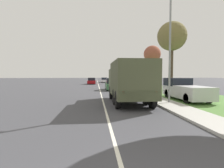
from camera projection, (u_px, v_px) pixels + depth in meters
The scene contains 12 objects.
ground_plane at pixel (98, 84), 41.20m from camera, with size 180.00×180.00×0.00m, color #424247.
lane_centre_stripe at pixel (98, 84), 41.20m from camera, with size 0.12×120.00×0.00m.
sidewalk_right at pixel (117, 84), 41.61m from camera, with size 1.80×120.00×0.12m.
grass_strip_right at pixel (135, 84), 42.02m from camera, with size 7.00×120.00×0.02m.
military_truck at pixel (129, 80), 12.94m from camera, with size 2.52×6.76×3.04m.
car_nearest_ahead at pixel (113, 85), 24.63m from camera, with size 1.90×4.50×1.66m.
car_second_ahead at pixel (92, 81), 40.36m from camera, with size 1.83×4.06×1.49m.
car_third_ahead at pixel (104, 80), 49.12m from camera, with size 1.78×4.86×1.41m.
pickup_truck at pixel (184, 90), 14.83m from camera, with size 1.92×5.40×1.81m.
lamp_post at pixel (168, 36), 12.47m from camera, with size 1.69×0.24×8.18m.
tree_mid_right at pixel (172, 37), 17.97m from camera, with size 2.98×2.98×7.57m.
tree_far_right at pixel (152, 54), 29.62m from camera, with size 2.86×2.86×7.07m.
Camera 1 is at (-0.57, -1.27, 2.10)m, focal length 28.00 mm.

